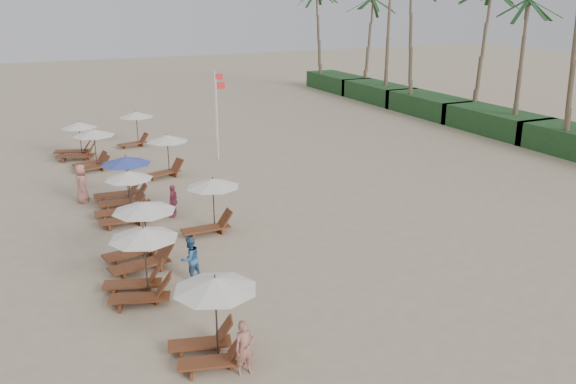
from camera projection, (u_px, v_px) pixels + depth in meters
name	position (u px, v px, depth m)	size (l,w,h in m)	color
ground	(321.00, 267.00, 21.90)	(160.00, 160.00, 0.00)	tan
shrub_hedge	(496.00, 122.00, 43.08)	(3.20, 53.00, 1.60)	#193D1C
lounger_station_0	(210.00, 316.00, 16.00)	(2.48, 2.28, 2.38)	brown
lounger_station_1	(139.00, 264.00, 19.40)	(2.59, 2.36, 2.36)	brown
lounger_station_2	(138.00, 237.00, 21.76)	(2.77, 2.30, 2.39)	brown
lounger_station_3	(124.00, 200.00, 26.07)	(2.63, 2.11, 2.22)	brown
lounger_station_4	(121.00, 182.00, 28.32)	(2.78, 2.34, 2.24)	brown
lounger_station_5	(92.00, 148.00, 33.88)	(2.55, 2.33, 2.27)	brown
lounger_station_6	(75.00, 142.00, 36.30)	(2.72, 2.67, 2.17)	brown
inland_station_0	(210.00, 201.00, 24.77)	(2.70, 2.24, 2.22)	brown
inland_station_1	(165.00, 152.00, 32.48)	(2.79, 2.24, 2.22)	brown
inland_station_2	(135.00, 124.00, 39.05)	(2.61, 2.24, 2.22)	brown
beachgoer_near	(245.00, 348.00, 15.53)	(0.55, 0.36, 1.52)	#A6685A
beachgoer_mid_a	(190.00, 258.00, 20.74)	(0.76, 0.59, 1.56)	#326296
beachgoer_far_a	(173.00, 201.00, 26.64)	(0.88, 0.37, 1.50)	#C04D74
beachgoer_far_b	(82.00, 183.00, 28.53)	(0.90, 0.59, 1.85)	#BD7366
flag_pole_near	(217.00, 115.00, 35.60)	(0.60, 0.08, 4.77)	silver
flag_pole_far	(216.00, 103.00, 39.86)	(0.59, 0.08, 4.71)	silver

